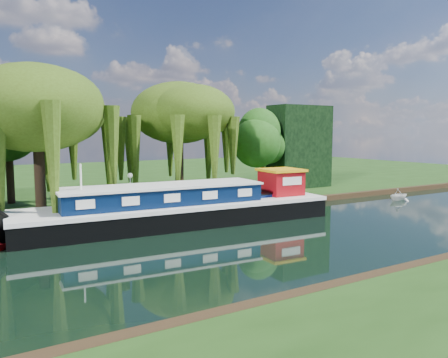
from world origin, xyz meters
TOP-DOWN VIEW (x-y plane):
  - ground at (0.00, 0.00)m, footprint 120.00×120.00m
  - far_bank at (0.00, 34.00)m, footprint 120.00×52.00m
  - dutch_barge at (2.32, 5.79)m, footprint 20.43×5.74m
  - narrowboat at (6.29, 5.32)m, footprint 12.55×2.81m
  - white_cruiser at (22.67, 5.08)m, footprint 2.18×1.90m
  - willow_left at (-5.27, 11.83)m, footprint 7.81×7.81m
  - willow_right at (5.69, 13.41)m, footprint 7.16×7.16m
  - tree_far_mid at (-6.60, 17.50)m, footprint 4.97×4.97m
  - tree_far_right at (14.46, 13.86)m, footprint 3.99×3.99m
  - conifer_hedge at (19.00, 14.00)m, footprint 6.00×3.00m
  - lamppost at (0.50, 10.50)m, footprint 0.36×0.36m
  - mooring_posts at (-0.50, 8.40)m, footprint 19.16×0.16m
  - reeds_near at (6.87, -7.57)m, footprint 33.70×1.50m

SIDE VIEW (x-z plane):
  - ground at x=0.00m, z-range 0.00..0.00m
  - white_cruiser at x=22.67m, z-range -0.56..0.56m
  - far_bank at x=0.00m, z-range 0.00..0.45m
  - reeds_near at x=6.87m, z-range 0.00..1.10m
  - narrowboat at x=6.29m, z-range -0.26..1.55m
  - mooring_posts at x=-0.50m, z-range 0.45..1.45m
  - dutch_barge at x=2.32m, z-range -1.07..3.19m
  - lamppost at x=0.50m, z-range 1.14..3.70m
  - conifer_hedge at x=19.00m, z-range 0.45..8.45m
  - tree_far_right at x=14.46m, z-range 1.69..8.22m
  - tree_far_mid at x=-6.60m, z-range 2.00..10.13m
  - willow_right at x=5.69m, z-range 2.45..11.17m
  - willow_left at x=-5.27m, z-range 2.57..11.92m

